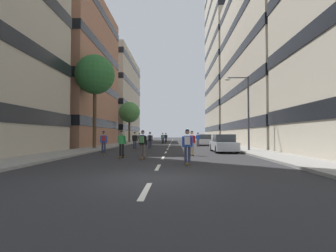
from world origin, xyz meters
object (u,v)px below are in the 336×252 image
skater_5 (104,141)px  skater_10 (198,139)px  skater_6 (140,138)px  skater_9 (135,140)px  skater_2 (192,141)px  skater_1 (143,142)px  streetlamp_right (244,105)px  street_tree_near (95,75)px  parked_car_near (223,144)px  skater_8 (143,138)px  skater_11 (163,138)px  parked_car_mid (205,140)px  street_tree_mid (129,112)px  skater_0 (187,144)px  skater_3 (150,139)px  skater_4 (166,138)px  skater_7 (122,142)px

skater_5 → skater_10: bearing=58.0°
skater_6 → skater_9: 14.81m
skater_2 → skater_10: same height
skater_1 → skater_9: bearing=102.0°
streetlamp_right → street_tree_near: bearing=166.1°
parked_car_near → skater_5: (-9.56, -2.70, 0.32)m
skater_5 → skater_8: bearing=84.3°
parked_car_near → skater_5: skater_5 is taller
skater_1 → skater_5: same height
parked_car_near → skater_8: bearing=128.4°
skater_8 → skater_11: same height
skater_10 → skater_2: bearing=-96.7°
parked_car_mid → street_tree_mid: 16.93m
skater_8 → skater_10: (7.00, 0.20, -0.03)m
parked_car_near → streetlamp_right: size_ratio=0.68×
streetlamp_right → skater_6: streetlamp_right is taller
street_tree_near → streetlamp_right: (14.42, -3.56, -3.55)m
skater_0 → parked_car_near: bearing=69.3°
street_tree_mid → skater_3: (5.73, -20.26, -4.51)m
skater_4 → skater_9: 20.27m
skater_8 → skater_10: same height
skater_3 → streetlamp_right: bearing=-23.3°
skater_0 → skater_7: bearing=136.9°
skater_0 → skater_1: same height
skater_2 → skater_4: 26.20m
streetlamp_right → skater_0: 11.81m
skater_6 → skater_9: size_ratio=1.00×
street_tree_near → skater_6: (2.94, 12.73, -6.67)m
streetlamp_right → skater_1: (-8.11, -7.01, -3.12)m
skater_7 → skater_8: (-0.63, 15.88, 0.03)m
skater_0 → skater_5: bearing=132.5°
skater_4 → skater_6: bearing=-124.9°
street_tree_near → skater_7: size_ratio=5.42×
skater_1 → skater_4: bearing=89.2°
skater_1 → skater_8: size_ratio=1.00×
skater_2 → skater_8: size_ratio=1.00×
street_tree_mid → skater_8: bearing=-73.6°
skater_5 → skater_9: bearing=72.0°
skater_6 → skater_8: 6.68m
skater_2 → skater_4: size_ratio=1.00×
parked_car_mid → skater_2: (-2.92, -17.93, 0.32)m
street_tree_mid → skater_0: size_ratio=4.11×
skater_2 → skater_5: same height
street_tree_mid → skater_1: bearing=-78.5°
skater_6 → skater_10: (8.27, -6.36, -0.03)m
parked_car_near → skater_1: 8.82m
skater_2 → skater_6: bearing=107.7°
skater_11 → skater_8: bearing=-105.6°
skater_0 → skater_7: 5.61m
parked_car_mid → skater_9: 14.43m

